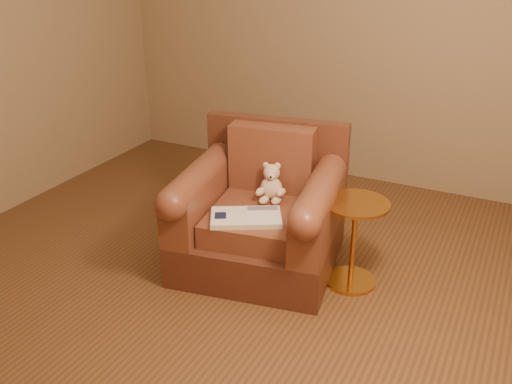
% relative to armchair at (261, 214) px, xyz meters
% --- Properties ---
extents(floor, '(4.00, 4.00, 0.00)m').
position_rel_armchair_xyz_m(floor, '(-0.11, -0.34, -0.34)').
color(floor, brown).
rests_on(floor, ground).
extents(armchair, '(1.10, 1.06, 0.87)m').
position_rel_armchair_xyz_m(armchair, '(0.00, 0.00, 0.00)').
color(armchair, '#50281A').
rests_on(armchair, floor).
extents(teddy_bear, '(0.18, 0.21, 0.25)m').
position_rel_armchair_xyz_m(teddy_bear, '(0.03, 0.09, 0.17)').
color(teddy_bear, beige).
rests_on(teddy_bear, armchair).
extents(guidebook, '(0.49, 0.42, 0.03)m').
position_rel_armchair_xyz_m(guidebook, '(0.02, -0.25, 0.10)').
color(guidebook, beige).
rests_on(guidebook, armchair).
extents(side_table, '(0.39, 0.39, 0.55)m').
position_rel_armchair_xyz_m(side_table, '(0.62, 0.00, -0.04)').
color(side_table, gold).
rests_on(side_table, floor).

